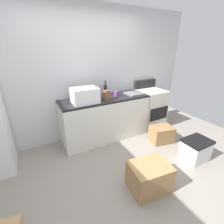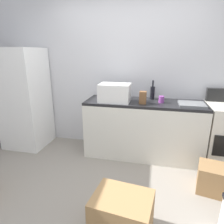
% 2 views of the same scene
% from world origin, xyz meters
% --- Properties ---
extents(ground_plane, '(6.00, 6.00, 0.00)m').
position_xyz_m(ground_plane, '(0.00, 0.00, 0.00)').
color(ground_plane, gray).
extents(wall_back, '(5.00, 0.10, 2.60)m').
position_xyz_m(wall_back, '(0.00, 1.55, 1.30)').
color(wall_back, silver).
rests_on(wall_back, ground_plane).
extents(kitchen_counter, '(1.80, 0.60, 0.90)m').
position_xyz_m(kitchen_counter, '(0.30, 1.20, 0.45)').
color(kitchen_counter, silver).
rests_on(kitchen_counter, ground_plane).
extents(stove_oven, '(0.60, 0.61, 1.10)m').
position_xyz_m(stove_oven, '(1.52, 1.21, 0.47)').
color(stove_oven, silver).
rests_on(stove_oven, ground_plane).
extents(microwave, '(0.46, 0.34, 0.27)m').
position_xyz_m(microwave, '(-0.14, 1.11, 1.04)').
color(microwave, white).
rests_on(microwave, kitchen_counter).
extents(sink_basin, '(0.36, 0.32, 0.03)m').
position_xyz_m(sink_basin, '(0.97, 1.13, 0.92)').
color(sink_basin, slate).
rests_on(sink_basin, kitchen_counter).
extents(wine_bottle, '(0.07, 0.07, 0.30)m').
position_xyz_m(wine_bottle, '(0.41, 1.39, 1.01)').
color(wine_bottle, black).
rests_on(wine_bottle, kitchen_counter).
extents(coffee_mug, '(0.08, 0.08, 0.10)m').
position_xyz_m(coffee_mug, '(0.55, 1.19, 0.95)').
color(coffee_mug, purple).
rests_on(coffee_mug, kitchen_counter).
extents(knife_block, '(0.10, 0.10, 0.18)m').
position_xyz_m(knife_block, '(0.28, 1.07, 0.99)').
color(knife_block, brown).
rests_on(knife_block, kitchen_counter).
extents(cardboard_box_large, '(0.49, 0.41, 0.33)m').
position_xyz_m(cardboard_box_large, '(1.24, 0.49, 0.17)').
color(cardboard_box_large, olive).
rests_on(cardboard_box_large, ground_plane).
extents(cardboard_box_small, '(0.58, 0.47, 0.39)m').
position_xyz_m(cardboard_box_small, '(0.23, -0.31, 0.20)').
color(cardboard_box_small, '#A37A4C').
rests_on(cardboard_box_small, ground_plane).
extents(storage_bin, '(0.46, 0.36, 0.38)m').
position_xyz_m(storage_bin, '(1.35, -0.21, 0.19)').
color(storage_bin, silver).
rests_on(storage_bin, ground_plane).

